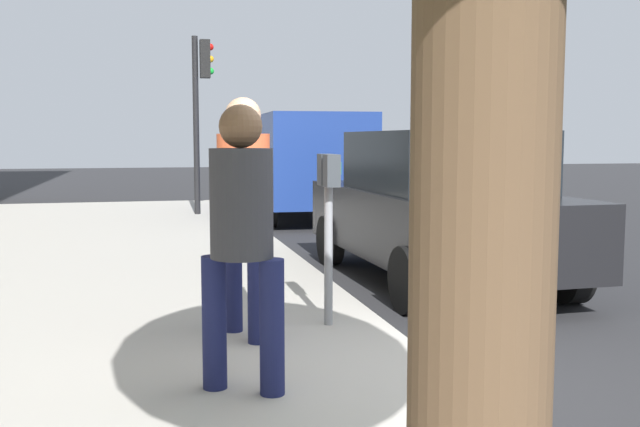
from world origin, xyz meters
TOP-DOWN VIEW (x-y plane):
  - ground_plane at (0.00, 0.00)m, footprint 80.00×80.00m
  - parking_meter at (1.32, 0.50)m, footprint 0.36×0.12m
  - pedestrian_at_meter at (1.11, 1.22)m, footprint 0.53×0.40m
  - pedestrian_bystander at (-0.11, 1.39)m, footprint 0.38×0.48m
  - parked_sedan_near at (3.48, -1.35)m, footprint 4.44×2.04m
  - parked_van_far at (10.86, -1.35)m, footprint 5.27×2.26m
  - traffic_signal at (10.61, 0.82)m, footprint 0.24×0.44m

SIDE VIEW (x-z plane):
  - ground_plane at x=0.00m, z-range 0.00..0.00m
  - parked_sedan_near at x=3.48m, z-range 0.01..1.78m
  - parking_meter at x=1.32m, z-range 0.46..1.87m
  - pedestrian_bystander at x=-0.11m, z-range 0.30..2.03m
  - pedestrian_at_meter at x=1.11m, z-range 0.33..2.17m
  - parked_van_far at x=10.86m, z-range 0.17..2.35m
  - traffic_signal at x=10.61m, z-range 0.78..4.38m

